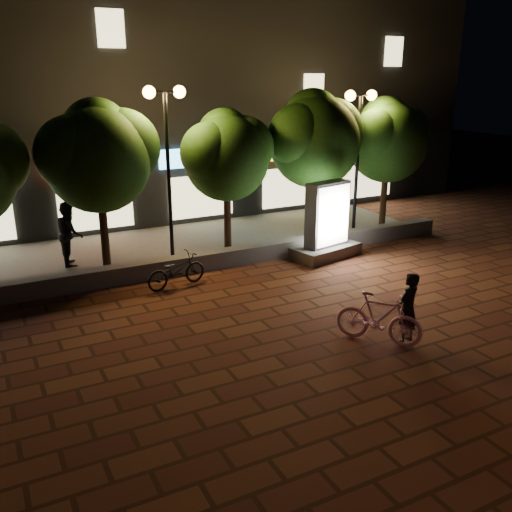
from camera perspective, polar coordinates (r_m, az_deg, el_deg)
ground at (r=13.64m, az=4.66°, el=-5.74°), size 80.00×80.00×0.00m
retaining_wall at (r=16.84m, az=-2.50°, el=-0.05°), size 16.00×0.45×0.50m
sidewalk at (r=19.09m, az=-5.66°, el=1.44°), size 16.00×5.00×0.08m
building_block at (r=24.45m, az=-11.99°, el=16.61°), size 28.00×8.12×11.30m
tree_left at (r=16.44m, az=-16.03°, el=10.27°), size 3.60×3.00×4.89m
tree_mid at (r=17.70m, az=-3.02°, el=10.70°), size 3.24×2.70×4.50m
tree_right at (r=19.25m, az=6.16°, el=12.28°), size 3.72×3.10×5.07m
tree_far_right at (r=21.19m, az=13.56°, el=11.89°), size 3.48×2.90×4.76m
street_lamp_left at (r=16.62m, az=-9.30°, el=12.83°), size 1.26×0.36×5.18m
street_lamp_right at (r=19.96m, az=10.68°, el=13.23°), size 1.26×0.36×4.98m
ad_kiosk at (r=17.49m, az=7.35°, el=3.00°), size 2.42×1.56×2.42m
scooter_pink at (r=12.17m, az=12.63°, el=-6.32°), size 1.58×1.79×1.12m
rider at (r=12.21m, az=15.48°, el=-5.26°), size 0.66×0.53×1.59m
scooter_parked at (r=15.14m, az=-8.29°, el=-1.51°), size 1.85×0.96×0.93m
pedestrian at (r=17.31m, az=-18.77°, el=2.25°), size 0.82×1.01×1.94m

